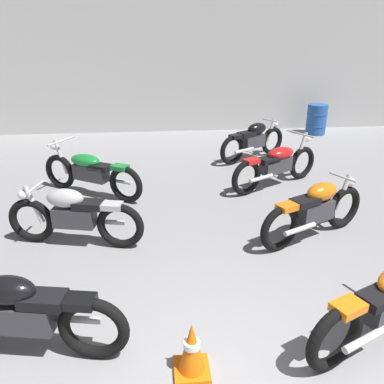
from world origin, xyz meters
The scene contains 9 objects.
back_wall centered at (0.00, 9.56, 1.80)m, with size 13.43×0.24×3.60m, color #BCBAB7.
motorcycle_left_row_0 centered at (-1.79, 0.97, 0.46)m, with size 1.96×0.56×0.88m.
motorcycle_left_row_1 centered at (-1.70, 2.98, 0.46)m, with size 1.95×0.62×0.88m.
motorcycle_left_row_2 centered at (-1.72, 4.78, 0.45)m, with size 1.92×1.22×0.97m.
motorcycle_right_row_1 centered at (1.72, 2.84, 0.46)m, with size 1.82×0.95×0.88m.
motorcycle_right_row_2 centered at (1.77, 4.88, 0.45)m, with size 1.95×1.18×0.97m.
motorcycle_right_row_3 centered at (1.73, 6.58, 0.46)m, with size 1.74×1.12×0.88m.
oil_drum centered at (4.10, 8.72, 0.43)m, with size 0.59×0.59×0.85m.
traffic_cone centered at (-0.27, 0.59, 0.26)m, with size 0.32×0.32×0.54m.
Camera 1 is at (-0.52, -2.00, 2.86)m, focal length 36.40 mm.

